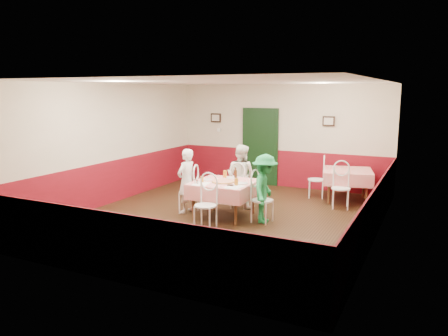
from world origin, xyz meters
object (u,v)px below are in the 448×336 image
at_px(second_table, 347,185).
at_px(chair_near, 205,206).
at_px(glass_c, 225,174).
at_px(wallet, 230,185).
at_px(diner_left, 186,181).
at_px(diner_far, 241,176).
at_px(glass_a, 202,179).
at_px(chair_right, 262,200).
at_px(diner_right, 265,189).
at_px(chair_second_b, 341,189).
at_px(main_table, 224,200).
at_px(chair_left, 189,192).
at_px(pizza, 223,182).
at_px(chair_far, 240,188).
at_px(chair_second_a, 316,180).
at_px(glass_b, 236,182).
at_px(beer_bottle, 236,173).

xyz_separation_m(second_table, chair_near, (-2.03, -3.41, 0.08)).
bearing_deg(glass_c, wallet, -56.78).
bearing_deg(diner_left, diner_far, 145.92).
height_order(second_table, glass_a, glass_a).
xyz_separation_m(chair_right, diner_right, (0.05, 0.00, 0.25)).
height_order(second_table, chair_second_b, chair_second_b).
distance_m(main_table, chair_left, 0.85).
distance_m(second_table, diner_far, 2.68).
distance_m(second_table, chair_second_b, 0.75).
distance_m(pizza, diner_right, 0.90).
xyz_separation_m(chair_far, glass_a, (-0.36, -1.10, 0.37)).
xyz_separation_m(chair_second_a, diner_right, (-0.40, -2.54, 0.25)).
bearing_deg(pizza, chair_right, 5.61).
bearing_deg(second_table, diner_left, -138.83).
bearing_deg(chair_far, chair_near, 84.75).
height_order(chair_right, chair_second_a, same).
bearing_deg(diner_right, second_table, -35.74).
relative_size(chair_right, glass_b, 6.33).
height_order(chair_second_a, pizza, chair_second_a).
bearing_deg(diner_far, second_table, -136.59).
xyz_separation_m(chair_left, glass_c, (0.67, 0.44, 0.39)).
relative_size(chair_right, chair_far, 1.00).
distance_m(chair_second_a, glass_c, 2.63).
relative_size(main_table, diner_far, 0.85).
xyz_separation_m(chair_second_b, beer_bottle, (-1.98, -1.39, 0.42)).
bearing_deg(chair_second_a, glass_b, -31.57).
bearing_deg(glass_c, main_table, -66.61).
xyz_separation_m(chair_second_a, chair_second_b, (0.75, -0.75, 0.00)).
bearing_deg(chair_near, diner_right, 41.21).
bearing_deg(beer_bottle, chair_far, 101.94).
relative_size(chair_second_a, chair_second_b, 1.00).
height_order(chair_left, diner_right, diner_right).
height_order(main_table, glass_a, glass_a).
distance_m(glass_c, diner_right, 1.16).
bearing_deg(chair_left, diner_right, 78.06).
relative_size(chair_second_b, glass_b, 6.33).
bearing_deg(chair_far, chair_second_b, -161.60).
bearing_deg(glass_c, diner_left, -148.52).
relative_size(chair_near, wallet, 8.18).
xyz_separation_m(chair_second_a, beer_bottle, (-1.23, -2.14, 0.42)).
height_order(chair_far, chair_near, same).
bearing_deg(diner_right, diner_far, 34.92).
bearing_deg(chair_second_a, pizza, -39.29).
xyz_separation_m(chair_right, glass_c, (-1.03, 0.40, 0.39)).
distance_m(chair_far, glass_b, 1.19).
relative_size(glass_c, wallet, 1.39).
xyz_separation_m(chair_second_b, diner_right, (-1.15, -1.79, 0.25)).
relative_size(chair_second_b, wallet, 8.18).
distance_m(chair_left, diner_left, 0.25).
bearing_deg(chair_near, chair_far, 87.85).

